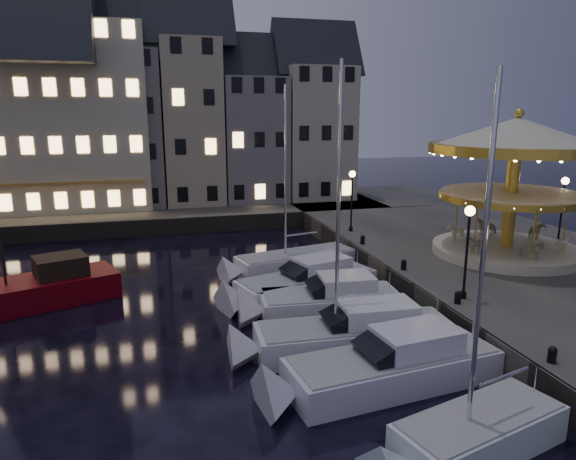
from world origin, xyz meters
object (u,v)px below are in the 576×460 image
object	(u,v)px
motorboat_a	(465,440)
motorboat_f	(288,264)
motorboat_b	(383,369)
streetlamp_c	(352,192)
carousel	(515,160)
streetlamp_b	(468,239)
bollard_d	(363,239)
bollard_c	(404,264)
motorboat_c	(345,336)
motorboat_d	(321,303)
streetlamp_d	(563,201)
bollard_a	(552,354)
bollard_b	(458,297)
red_fishing_boat	(35,291)
motorboat_e	(300,285)

from	to	relation	value
motorboat_a	motorboat_f	size ratio (longest dim) A/B	0.93
motorboat_a	motorboat_b	xyz separation A→B (m)	(-0.60, 4.06, 0.11)
streetlamp_c	carousel	xyz separation A→B (m)	(6.48, -7.84, 2.71)
streetlamp_b	bollard_d	bearing A→B (deg)	93.43
streetlamp_b	bollard_c	world-z (taller)	streetlamp_b
motorboat_b	bollard_c	bearing A→B (deg)	59.00
motorboat_c	carousel	distance (m)	15.39
motorboat_d	streetlamp_c	bearing A→B (deg)	62.14
motorboat_c	motorboat_f	bearing A→B (deg)	87.68
streetlamp_d	motorboat_d	distance (m)	17.91
bollard_a	bollard_b	bearing A→B (deg)	90.00
streetlamp_c	bollard_a	bearing A→B (deg)	-91.76
motorboat_a	motorboat_d	bearing A→B (deg)	93.69
bollard_a	motorboat_b	world-z (taller)	motorboat_b
bollard_c	motorboat_c	size ratio (longest dim) A/B	0.05
red_fishing_boat	bollard_b	bearing A→B (deg)	-23.85
motorboat_e	carousel	xyz separation A→B (m)	(12.47, 0.35, 6.08)
streetlamp_c	bollard_a	size ratio (longest dim) A/B	7.32
streetlamp_b	bollard_b	bearing A→B (deg)	-140.19
motorboat_d	red_fishing_boat	world-z (taller)	red_fishing_boat
bollard_a	bollard_d	world-z (taller)	same
motorboat_a	motorboat_d	distance (m)	10.63
streetlamp_b	bollard_c	xyz separation A→B (m)	(-0.60, 4.50, -2.41)
streetlamp_b	motorboat_a	distance (m)	10.06
streetlamp_d	motorboat_b	world-z (taller)	streetlamp_d
motorboat_e	streetlamp_c	bearing A→B (deg)	53.81
bollard_d	motorboat_f	xyz separation A→B (m)	(-4.94, -0.43, -1.07)
red_fishing_boat	motorboat_a	bearing A→B (deg)	-48.18
motorboat_e	red_fishing_boat	world-z (taller)	red_fishing_boat
motorboat_d	motorboat_f	size ratio (longest dim) A/B	0.69
streetlamp_c	bollard_d	distance (m)	4.29
streetlamp_c	motorboat_a	size ratio (longest dim) A/B	0.40
bollard_d	motorboat_e	xyz separation A→B (m)	(-5.39, -4.69, -0.96)
motorboat_d	red_fishing_boat	bearing A→B (deg)	159.36
bollard_a	bollard_c	bearing A→B (deg)	90.00
bollard_b	bollard_d	bearing A→B (deg)	90.00
bollard_a	motorboat_a	world-z (taller)	motorboat_a
motorboat_f	motorboat_b	bearing A→B (deg)	-90.46
motorboat_a	motorboat_d	xyz separation A→B (m)	(-0.68, 10.61, 0.10)
streetlamp_d	bollard_d	world-z (taller)	streetlamp_d
streetlamp_c	carousel	size ratio (longest dim) A/B	0.44
bollard_a	bollard_c	xyz separation A→B (m)	(0.00, 10.50, 0.00)
bollard_c	motorboat_c	xyz separation A→B (m)	(-5.37, -5.56, -0.92)
bollard_d	carousel	world-z (taller)	carousel
bollard_d	motorboat_f	size ratio (longest dim) A/B	0.05
streetlamp_d	bollard_a	xyz separation A→B (m)	(-11.90, -13.00, -2.41)
bollard_b	motorboat_e	world-z (taller)	motorboat_e
motorboat_f	streetlamp_b	bearing A→B (deg)	-59.93
bollard_c	carousel	world-z (taller)	carousel
motorboat_f	bollard_d	bearing A→B (deg)	4.93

